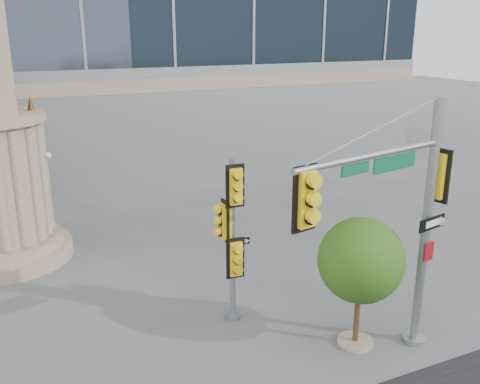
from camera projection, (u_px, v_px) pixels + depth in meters
name	position (u px, v px, depth m)	size (l,w,h in m)	color
ground	(284.00, 351.00, 13.34)	(120.00, 120.00, 0.00)	#545456
main_signal_pole	(399.00, 207.00, 11.98)	(4.81, 1.40, 6.27)	slate
secondary_signal_pole	(232.00, 230.00, 13.97)	(0.78, 0.60, 4.53)	slate
street_tree	(362.00, 263.00, 13.05)	(2.17, 2.12, 3.38)	gray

